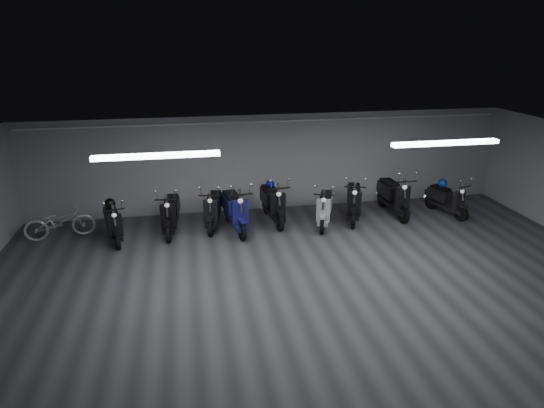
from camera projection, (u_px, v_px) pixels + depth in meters
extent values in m
cube|color=#363639|center=(318.00, 293.00, 9.38)|extent=(14.00, 10.00, 0.01)
cube|color=gray|center=(323.00, 158.00, 8.41)|extent=(14.00, 10.00, 0.01)
cube|color=#9A999C|center=(273.00, 163.00, 13.52)|extent=(14.00, 0.01, 2.80)
cube|color=white|center=(157.00, 156.00, 8.84)|extent=(2.40, 0.18, 0.08)
cube|color=white|center=(446.00, 143.00, 9.88)|extent=(2.40, 0.18, 0.08)
cylinder|color=white|center=(273.00, 121.00, 13.02)|extent=(13.60, 0.05, 0.05)
imported|color=silver|center=(59.00, 218.00, 11.74)|extent=(1.75, 0.89, 1.08)
sphere|color=navy|center=(270.00, 184.00, 12.83)|extent=(0.23, 0.23, 0.23)
sphere|color=navy|center=(443.00, 183.00, 13.33)|extent=(0.25, 0.25, 0.25)
sphere|color=black|center=(110.00, 204.00, 11.64)|extent=(0.28, 0.28, 0.28)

